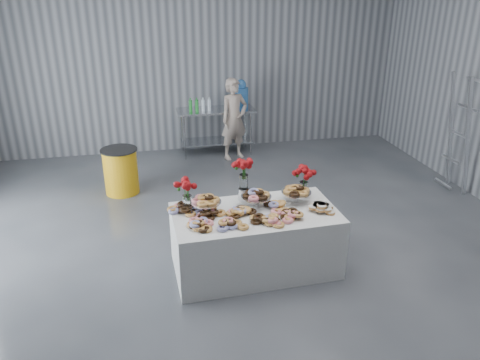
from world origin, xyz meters
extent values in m
plane|color=#383B40|center=(0.00, 0.00, 0.00)|extent=(9.00, 9.00, 0.00)
cube|color=gray|center=(0.00, 4.50, 2.00)|extent=(8.00, 0.04, 4.00)
cube|color=white|center=(0.04, -0.03, 0.38)|extent=(1.93, 1.06, 0.75)
cube|color=silver|center=(0.26, 4.10, 0.88)|extent=(1.50, 0.60, 0.04)
cube|color=silver|center=(0.26, 4.10, 0.25)|extent=(1.40, 0.55, 0.03)
cylinder|color=silver|center=(-0.39, 3.85, 0.43)|extent=(0.04, 0.04, 0.86)
cylinder|color=silver|center=(0.91, 3.85, 0.43)|extent=(0.04, 0.04, 0.86)
cylinder|color=silver|center=(-0.39, 4.35, 0.43)|extent=(0.04, 0.04, 0.86)
cylinder|color=silver|center=(0.91, 4.35, 0.43)|extent=(0.04, 0.04, 0.86)
cylinder|color=silver|center=(-0.51, 0.10, 0.81)|extent=(0.06, 0.06, 0.12)
cylinder|color=silver|center=(-0.51, 0.10, 0.88)|extent=(0.36, 0.36, 0.01)
cylinder|color=silver|center=(0.09, 0.12, 0.81)|extent=(0.06, 0.06, 0.12)
cylinder|color=silver|center=(0.09, 0.12, 0.88)|extent=(0.36, 0.36, 0.01)
cylinder|color=silver|center=(0.59, 0.14, 0.81)|extent=(0.06, 0.06, 0.12)
cylinder|color=silver|center=(0.59, 0.14, 0.88)|extent=(0.36, 0.36, 0.01)
cylinder|color=white|center=(-0.71, 0.19, 0.84)|extent=(0.11, 0.11, 0.18)
cylinder|color=#1E5919|center=(-0.71, 0.19, 0.97)|extent=(0.04, 0.04, 0.18)
cylinder|color=white|center=(0.73, 0.29, 0.84)|extent=(0.11, 0.11, 0.18)
cylinder|color=#1E5919|center=(0.73, 0.29, 0.97)|extent=(0.04, 0.04, 0.18)
cylinder|color=silver|center=(-0.02, 0.32, 0.82)|extent=(0.14, 0.14, 0.15)
cylinder|color=white|center=(-0.02, 0.32, 0.99)|extent=(0.11, 0.11, 0.18)
cylinder|color=#1E5919|center=(-0.02, 0.32, 1.12)|extent=(0.04, 0.04, 0.18)
cylinder|color=#4594ED|center=(0.76, 4.10, 1.10)|extent=(0.28, 0.28, 0.40)
sphere|color=#4594ED|center=(0.76, 4.10, 1.36)|extent=(0.20, 0.20, 0.20)
imported|color=#CC8C93|center=(0.56, 3.76, 0.78)|extent=(0.66, 0.56, 1.55)
cylinder|color=gold|center=(-1.56, 2.54, 0.36)|extent=(0.54, 0.54, 0.73)
cylinder|color=black|center=(-1.56, 2.54, 0.74)|extent=(0.58, 0.58, 0.02)
camera|label=1|loc=(-1.13, -4.69, 3.22)|focal=35.00mm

